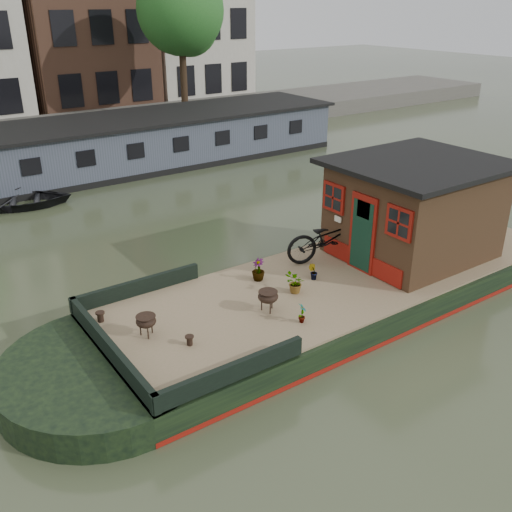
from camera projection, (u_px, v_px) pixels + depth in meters
ground at (345, 298)px, 13.83m from camera, size 120.00×120.00×0.00m
houseboat_hull at (303, 304)px, 13.02m from camera, size 14.01×4.02×0.60m
houseboat_deck at (347, 275)px, 13.57m from camera, size 11.80×3.80×0.05m
bow_bulwark at (152, 333)px, 10.84m from camera, size 3.00×4.00×0.35m
cabin at (415, 208)px, 14.19m from camera, size 4.00×3.50×2.42m
bicycle at (330, 238)px, 14.08m from camera, size 2.38×1.41×1.18m
potted_plant_a at (302, 313)px, 11.46m from camera, size 0.27×0.28×0.44m
potted_plant_b at (313, 272)px, 13.25m from camera, size 0.26×0.26×0.37m
potted_plant_c at (295, 283)px, 12.61m from camera, size 0.54×0.51×0.48m
potted_plant_d at (258, 270)px, 13.18m from camera, size 0.33×0.33×0.53m
brazier_front at (268, 301)px, 11.89m from camera, size 0.55×0.55×0.46m
brazier_rear at (146, 326)px, 11.01m from camera, size 0.51×0.51×0.44m
bollard_port at (100, 317)px, 11.54m from camera, size 0.19×0.19×0.21m
bollard_stbd at (190, 340)px, 10.76m from camera, size 0.17×0.17×0.19m
dinghy at (19, 197)px, 19.77m from camera, size 4.14×3.52×0.73m
far_houseboat at (116, 147)px, 23.88m from camera, size 20.40×4.40×2.11m
quay at (68, 132)px, 28.94m from camera, size 60.00×6.00×0.90m
tree_right at (182, 14)px, 28.84m from camera, size 4.40×4.40×7.40m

